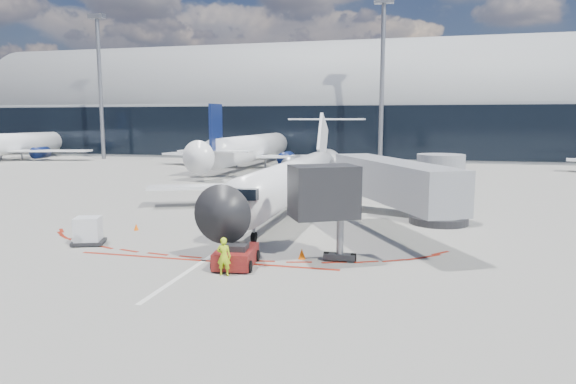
% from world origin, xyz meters
% --- Properties ---
extents(ground, '(260.00, 260.00, 0.00)m').
position_xyz_m(ground, '(0.00, 0.00, 0.00)').
color(ground, slate).
rests_on(ground, ground).
extents(apron_centerline, '(0.25, 40.00, 0.01)m').
position_xyz_m(apron_centerline, '(0.00, 2.00, 0.01)').
color(apron_centerline, silver).
rests_on(apron_centerline, ground).
extents(apron_stop_bar, '(14.00, 0.25, 0.01)m').
position_xyz_m(apron_stop_bar, '(0.00, -11.50, 0.01)').
color(apron_stop_bar, maroon).
rests_on(apron_stop_bar, ground).
extents(terminal_building, '(150.00, 24.15, 24.00)m').
position_xyz_m(terminal_building, '(0.00, 64.97, 8.52)').
color(terminal_building, gray).
rests_on(terminal_building, ground).
extents(jet_bridge, '(10.03, 15.20, 4.90)m').
position_xyz_m(jet_bridge, '(9.79, -3.01, 3.01)').
color(jet_bridge, gray).
rests_on(jet_bridge, ground).
extents(light_mast_west, '(0.70, 0.70, 25.00)m').
position_xyz_m(light_mast_west, '(-45.00, 48.00, 12.50)').
color(light_mast_west, slate).
rests_on(light_mast_west, ground).
extents(light_mast_centre, '(0.70, 0.70, 25.00)m').
position_xyz_m(light_mast_centre, '(5.00, 48.00, 12.50)').
color(light_mast_centre, slate).
rests_on(light_mast_centre, ground).
extents(regional_jet, '(25.33, 31.23, 7.82)m').
position_xyz_m(regional_jet, '(1.28, 4.32, 2.61)').
color(regional_jet, white).
rests_on(regional_jet, ground).
extents(pushback_tug, '(2.21, 4.61, 1.18)m').
position_xyz_m(pushback_tug, '(1.92, -12.00, 0.52)').
color(pushback_tug, '#5C0D12').
rests_on(pushback_tug, ground).
extents(ramp_worker, '(0.69, 0.48, 1.81)m').
position_xyz_m(ramp_worker, '(1.90, -13.57, 0.90)').
color(ramp_worker, '#BCE317').
rests_on(ramp_worker, ground).
extents(uld_container, '(2.11, 1.96, 1.61)m').
position_xyz_m(uld_container, '(-7.80, -9.88, 0.79)').
color(uld_container, black).
rests_on(uld_container, ground).
extents(safety_cone_left, '(0.31, 0.31, 0.44)m').
position_xyz_m(safety_cone_left, '(-7.16, -5.75, 0.22)').
color(safety_cone_left, '#FF5E05').
rests_on(safety_cone_left, ground).
extents(safety_cone_right, '(0.39, 0.39, 0.54)m').
position_xyz_m(safety_cone_right, '(4.79, -9.96, 0.27)').
color(safety_cone_right, '#FF5E05').
rests_on(safety_cone_right, ground).
extents(bg_airliner_0, '(34.19, 36.20, 11.06)m').
position_xyz_m(bg_airliner_0, '(-59.32, 42.58, 5.53)').
color(bg_airliner_0, white).
rests_on(bg_airliner_0, ground).
extents(bg_airliner_1, '(34.89, 36.94, 11.29)m').
position_xyz_m(bg_airliner_1, '(-13.50, 39.17, 5.64)').
color(bg_airliner_1, white).
rests_on(bg_airliner_1, ground).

